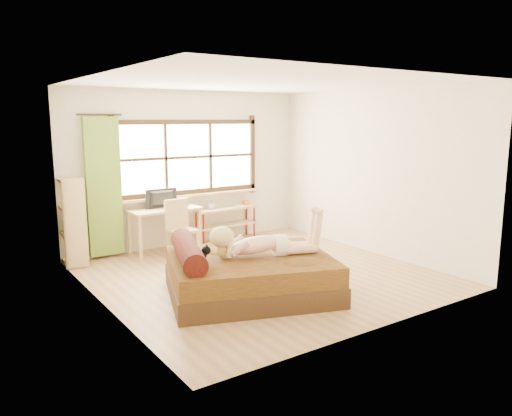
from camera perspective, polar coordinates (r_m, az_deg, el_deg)
floor at (r=7.27m, az=0.56°, el=-7.59°), size 4.50×4.50×0.00m
ceiling at (r=6.94m, az=0.60°, el=14.15°), size 4.50×4.50×0.00m
wall_back at (r=8.91m, az=-7.74°, el=4.49°), size 4.50×0.00×4.50m
wall_front at (r=5.31m, az=14.59°, el=0.41°), size 4.50×0.00×4.50m
wall_left at (r=6.00m, az=-17.36°, el=1.37°), size 0.00×4.50×4.50m
wall_right at (r=8.46m, az=13.23°, el=4.02°), size 0.00×4.50×4.50m
window at (r=8.86m, az=-7.68°, el=5.50°), size 2.80×0.16×1.46m
curtain at (r=8.24m, az=-17.01°, el=2.28°), size 0.55×0.10×2.20m
bed at (r=6.38m, az=-1.06°, el=-7.57°), size 2.44×2.20×0.77m
woman at (r=6.29m, az=0.76°, el=-2.78°), size 1.47×0.85×0.61m
kitten at (r=6.03m, az=-6.89°, el=-5.23°), size 0.33×0.21×0.24m
desk at (r=8.48m, az=-10.41°, el=-0.71°), size 1.20×0.59×0.74m
monitor at (r=8.48m, az=-10.60°, el=1.07°), size 0.57×0.10×0.32m
chair at (r=8.22m, az=-8.73°, el=-1.90°), size 0.43×0.43×0.93m
pipe_shelf at (r=9.20m, az=-3.39°, el=-0.93°), size 1.24×0.37×0.69m
cup at (r=9.00m, az=-5.11°, el=0.19°), size 0.14×0.14×0.10m
book at (r=9.26m, az=-2.40°, el=0.23°), size 0.16×0.21×0.02m
bookshelf at (r=8.11m, az=-20.26°, el=-1.34°), size 0.39×0.62×1.35m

